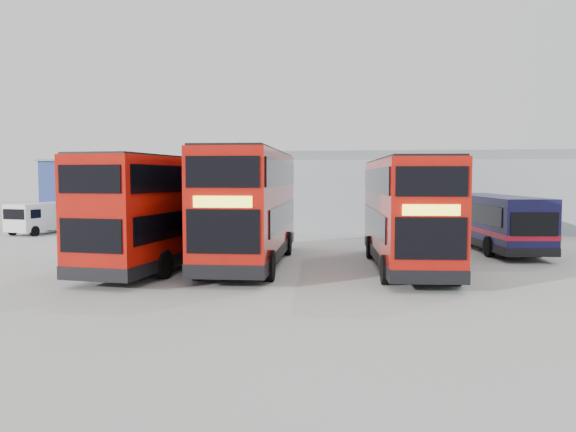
{
  "coord_description": "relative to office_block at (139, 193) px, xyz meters",
  "views": [
    {
      "loc": [
        2.93,
        -24.17,
        3.84
      ],
      "look_at": [
        -0.11,
        0.57,
        2.1
      ],
      "focal_mm": 35.0,
      "sensor_mm": 36.0,
      "label": 1
    }
  ],
  "objects": [
    {
      "name": "double_decker_right",
      "position": [
        18.99,
        -18.27,
        -0.29
      ],
      "size": [
        3.3,
        11.0,
        4.59
      ],
      "rotation": [
        0.0,
        0.0,
        0.06
      ],
      "color": "#A71009",
      "rests_on": "ground"
    },
    {
      "name": "panel_van",
      "position": [
        -4.26,
        -6.65,
        -1.42
      ],
      "size": [
        2.85,
        5.04,
        2.08
      ],
      "rotation": [
        0.0,
        0.0,
        -0.22
      ],
      "color": "white",
      "rests_on": "ground"
    },
    {
      "name": "office_block",
      "position": [
        0.0,
        0.0,
        0.0
      ],
      "size": [
        12.3,
        8.32,
        5.12
      ],
      "color": "navy",
      "rests_on": "ground"
    },
    {
      "name": "ground_plane",
      "position": [
        14.0,
        -17.99,
        -2.58
      ],
      "size": [
        120.0,
        120.0,
        0.0
      ],
      "primitive_type": "plane",
      "color": "#9F9F9A",
      "rests_on": "ground"
    },
    {
      "name": "double_decker_centre",
      "position": [
        12.3,
        -17.93,
        -0.1
      ],
      "size": [
        3.26,
        11.87,
        4.98
      ],
      "rotation": [
        0.0,
        0.0,
        0.03
      ],
      "color": "#A71009",
      "rests_on": "ground"
    },
    {
      "name": "single_decker_blue",
      "position": [
        24.08,
        -11.32,
        -1.16
      ],
      "size": [
        3.6,
        10.74,
        2.86
      ],
      "rotation": [
        0.0,
        0.0,
        3.26
      ],
      "color": "#0D123C",
      "rests_on": "ground"
    },
    {
      "name": "double_decker_left",
      "position": [
        8.8,
        -19.07,
        -0.25
      ],
      "size": [
        3.94,
        11.29,
        4.68
      ],
      "rotation": [
        0.0,
        0.0,
        3.02
      ],
      "color": "#A71009",
      "rests_on": "ground"
    },
    {
      "name": "maintenance_shed",
      "position": [
        22.0,
        2.01,
        0.02
      ],
      "size": [
        30.5,
        12.0,
        5.89
      ],
      "color": "#9BA0A9",
      "rests_on": "ground"
    }
  ]
}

